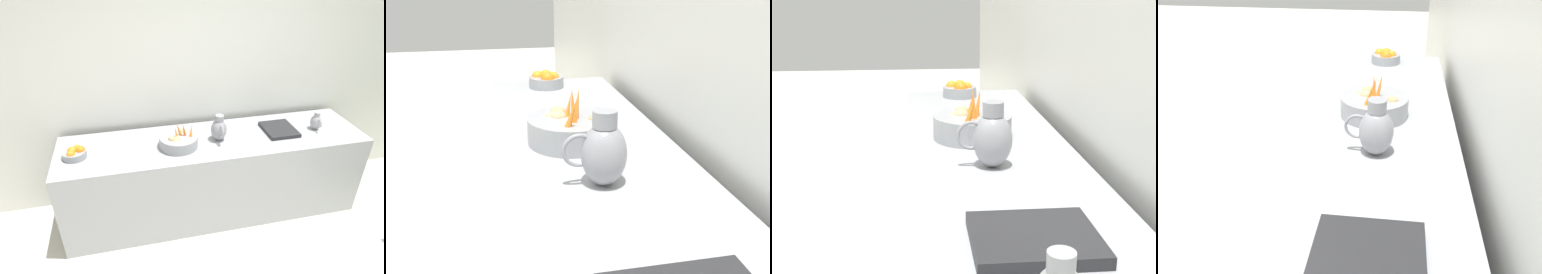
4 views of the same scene
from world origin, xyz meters
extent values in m
cylinder|color=gray|center=(-1.43, -0.43, 0.92)|extent=(0.35, 0.35, 0.11)
torus|color=gray|center=(-1.43, -0.43, 0.87)|extent=(0.21, 0.21, 0.01)
cone|color=orange|center=(-1.42, -0.45, 1.01)|extent=(0.06, 0.05, 0.12)
cone|color=orange|center=(-1.41, -0.32, 1.01)|extent=(0.08, 0.06, 0.14)
cone|color=orange|center=(-1.45, -0.42, 1.02)|extent=(0.07, 0.08, 0.15)
cone|color=orange|center=(-1.43, -0.38, 1.02)|extent=(0.04, 0.07, 0.17)
ellipsoid|color=tan|center=(-1.52, -0.39, 0.97)|extent=(0.06, 0.05, 0.05)
ellipsoid|color=tan|center=(-1.39, -0.50, 0.97)|extent=(0.07, 0.06, 0.05)
ellipsoid|color=tan|center=(-1.38, -0.45, 0.97)|extent=(0.06, 0.05, 0.05)
ellipsoid|color=tan|center=(-1.35, -0.47, 0.97)|extent=(0.06, 0.05, 0.04)
cylinder|color=gray|center=(-1.45, -1.34, 0.90)|extent=(0.21, 0.21, 0.06)
sphere|color=orange|center=(-1.45, -1.35, 0.93)|extent=(0.08, 0.08, 0.08)
sphere|color=orange|center=(-1.45, -1.29, 0.93)|extent=(0.08, 0.08, 0.08)
sphere|color=orange|center=(-1.48, -1.32, 0.93)|extent=(0.07, 0.07, 0.07)
sphere|color=orange|center=(-1.40, -1.36, 0.93)|extent=(0.07, 0.07, 0.07)
ellipsoid|color=gray|center=(-1.46, -0.04, 0.97)|extent=(0.15, 0.15, 0.21)
cylinder|color=gray|center=(-1.46, -0.04, 1.09)|extent=(0.08, 0.08, 0.06)
torus|color=gray|center=(-1.38, -0.04, 0.99)|extent=(0.11, 0.01, 0.11)
camera|label=1|loc=(1.06, -0.87, 2.44)|focal=30.32mm
camera|label=2|loc=(-1.13, 1.20, 1.53)|focal=40.73mm
camera|label=3|loc=(-1.18, 1.82, 1.54)|focal=48.65mm
camera|label=4|loc=(-1.54, 1.45, 1.75)|focal=36.71mm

